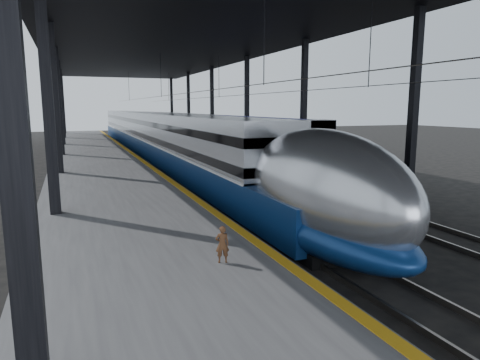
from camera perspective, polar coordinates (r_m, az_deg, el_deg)
ground at (r=12.64m, az=4.26°, el=-11.62°), size 160.00×160.00×0.00m
platform at (r=30.89m, az=-18.34°, el=1.57°), size 6.00×80.00×1.00m
yellow_strip at (r=31.11m, az=-13.24°, el=2.80°), size 0.30×80.00×0.01m
rails at (r=32.39m, az=-4.05°, el=1.64°), size 6.52×80.00×0.16m
canopy at (r=31.71m, az=-8.95°, el=17.76°), size 18.00×75.00×9.47m
tgv_train at (r=39.47m, az=-11.18°, el=5.60°), size 2.86×65.20×4.09m
second_train at (r=48.86m, az=-7.24°, el=6.53°), size 2.84×56.05×3.91m
child at (r=10.05m, az=-2.38°, el=-8.56°), size 0.36×0.27×0.88m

